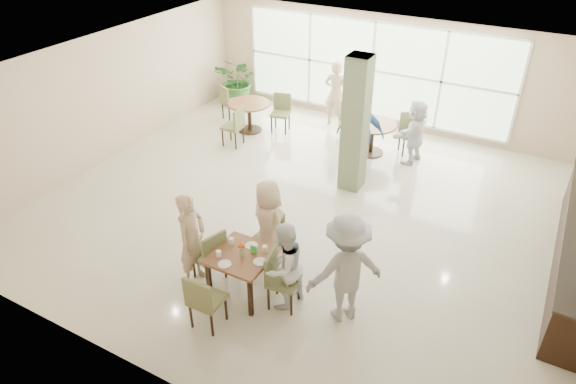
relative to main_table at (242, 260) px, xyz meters
The scene contains 19 objects.
ground 2.68m from the main_table, 93.84° to the left, with size 10.00×10.00×0.00m, color beige.
room_shell 2.81m from the main_table, 93.84° to the left, with size 10.00×10.00×10.00m.
window_bank 7.13m from the main_table, 95.46° to the left, with size 7.00×0.04×7.00m.
column 3.88m from the main_table, 86.60° to the left, with size 0.45×0.45×2.80m, color #687551.
main_table is the anchor object (origin of this frame).
round_table_left 5.97m from the main_table, 121.43° to the left, with size 1.05×1.05×0.75m.
round_table_right 5.42m from the main_table, 89.56° to the left, with size 1.08×1.08×0.75m.
chairs_main_table 0.18m from the main_table, 141.11° to the left, with size 1.90×2.08×0.95m.
chairs_table_left 5.92m from the main_table, 121.74° to the left, with size 2.07×1.78×0.95m.
chairs_table_right 5.40m from the main_table, 89.42° to the left, with size 2.08×1.97×0.95m.
tabletop_clutter 0.16m from the main_table, 81.85° to the left, with size 0.76×0.76×0.21m.
potted_plant 7.75m from the main_table, 123.80° to the left, with size 1.24×1.24×1.38m, color #295B24.
teen_left 0.86m from the main_table, behind, with size 0.58×0.38×1.60m, color tan.
teen_far 0.87m from the main_table, 93.05° to the left, with size 0.76×0.41×1.55m, color tan.
teen_right 0.68m from the main_table, ahead, with size 0.71×0.55×1.45m, color white.
teen_standing 1.61m from the main_table, 11.01° to the left, with size 1.14×0.66×1.77m, color #9C9C9E.
adult_a 4.51m from the main_table, 88.97° to the left, with size 1.02×0.58×1.74m, color #407DC0.
adult_b 5.57m from the main_table, 79.57° to the left, with size 1.37×0.59×1.48m, color white.
adult_standing 6.61m from the main_table, 101.95° to the left, with size 0.62×0.41×1.71m, color tan.
Camera 1 is at (3.69, -7.56, 5.64)m, focal length 32.00 mm.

